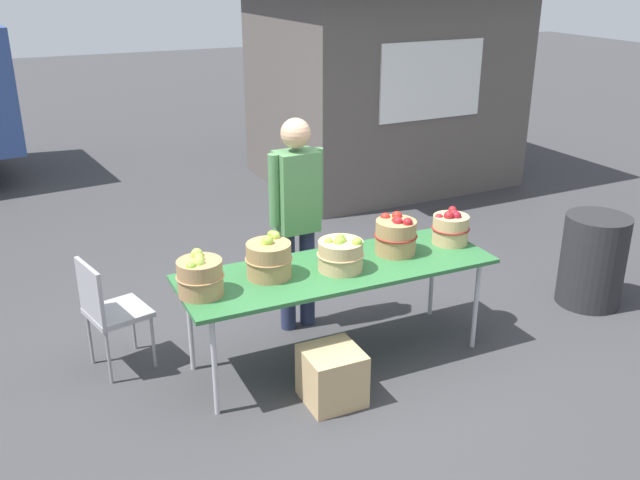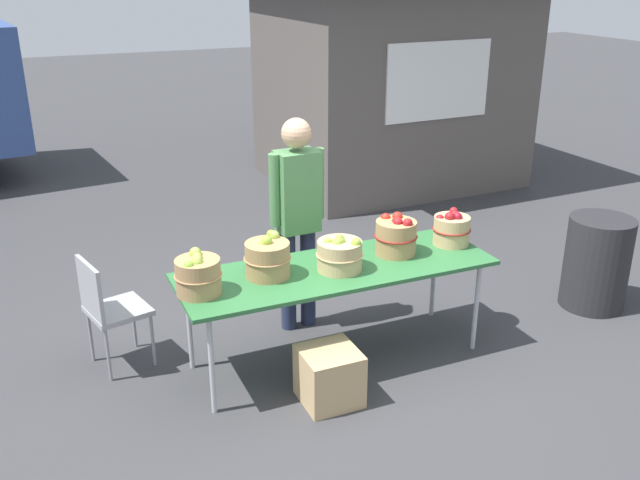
% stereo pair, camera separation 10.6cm
% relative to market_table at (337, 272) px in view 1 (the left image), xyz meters
% --- Properties ---
extents(ground_plane, '(40.00, 40.00, 0.00)m').
position_rel_market_table_xyz_m(ground_plane, '(0.00, 0.00, -0.71)').
color(ground_plane, '#38383A').
extents(market_table, '(2.30, 0.76, 0.75)m').
position_rel_market_table_xyz_m(market_table, '(0.00, 0.00, 0.00)').
color(market_table, '#2D6B38').
rests_on(market_table, ground).
extents(apple_basket_green_0, '(0.32, 0.32, 0.29)m').
position_rel_market_table_xyz_m(apple_basket_green_0, '(-1.01, -0.02, 0.17)').
color(apple_basket_green_0, '#A87F51').
rests_on(apple_basket_green_0, market_table).
extents(apple_basket_green_1, '(0.33, 0.33, 0.30)m').
position_rel_market_table_xyz_m(apple_basket_green_1, '(-0.50, 0.06, 0.17)').
color(apple_basket_green_1, '#A87F51').
rests_on(apple_basket_green_1, market_table).
extents(apple_basket_green_2, '(0.34, 0.34, 0.27)m').
position_rel_market_table_xyz_m(apple_basket_green_2, '(-0.00, -0.05, 0.16)').
color(apple_basket_green_2, tan).
rests_on(apple_basket_green_2, market_table).
extents(apple_basket_red_0, '(0.32, 0.32, 0.30)m').
position_rel_market_table_xyz_m(apple_basket_red_0, '(0.51, 0.06, 0.18)').
color(apple_basket_red_0, '#A87F51').
rests_on(apple_basket_red_0, market_table).
extents(apple_basket_red_1, '(0.30, 0.30, 0.28)m').
position_rel_market_table_xyz_m(apple_basket_red_1, '(1.00, 0.05, 0.16)').
color(apple_basket_red_1, tan).
rests_on(apple_basket_red_1, market_table).
extents(vendor_adult, '(0.45, 0.24, 1.72)m').
position_rel_market_table_xyz_m(vendor_adult, '(-0.07, 0.59, 0.30)').
color(vendor_adult, '#262D4C').
rests_on(vendor_adult, ground).
extents(food_kiosk, '(3.59, 3.01, 2.74)m').
position_rel_market_table_xyz_m(food_kiosk, '(2.65, 4.04, 0.67)').
color(food_kiosk, '#59514C').
rests_on(food_kiosk, ground).
extents(folding_chair, '(0.48, 0.48, 0.86)m').
position_rel_market_table_xyz_m(folding_chair, '(-1.55, 0.55, -0.20)').
color(folding_chair, '#99999E').
rests_on(folding_chair, ground).
extents(trash_barrel, '(0.54, 0.54, 0.80)m').
position_rel_market_table_xyz_m(trash_barrel, '(2.41, -0.10, -0.31)').
color(trash_barrel, '#262628').
rests_on(trash_barrel, ground).
extents(produce_crate, '(0.38, 0.38, 0.38)m').
position_rel_market_table_xyz_m(produce_crate, '(-0.27, -0.48, -0.52)').
color(produce_crate, tan).
rests_on(produce_crate, ground).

